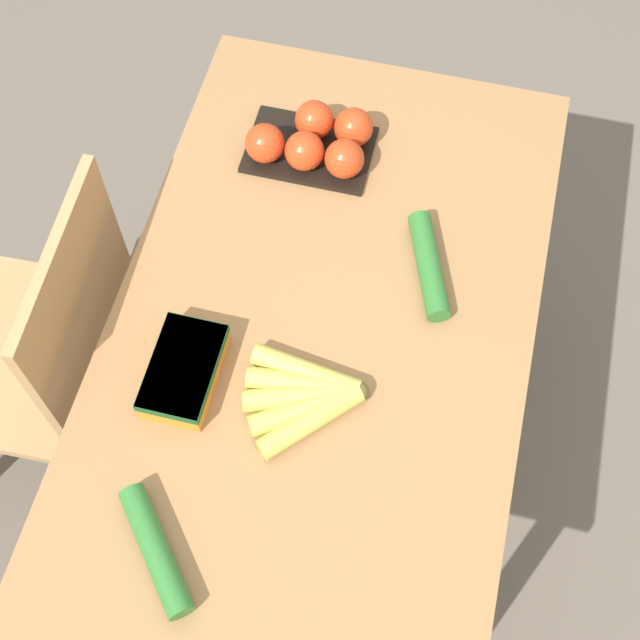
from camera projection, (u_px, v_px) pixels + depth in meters
name	position (u px, v px, depth m)	size (l,w,h in m)	color
ground_plane	(320.00, 465.00, 2.17)	(12.00, 12.00, 0.00)	#665B51
dining_table	(320.00, 357.00, 1.63)	(1.25, 0.72, 0.73)	#9E7044
chair	(48.00, 353.00, 1.80)	(0.44, 0.42, 0.89)	tan
banana_bunch	(307.00, 396.00, 1.45)	(0.19, 0.20, 0.04)	brown
tomato_pack	(315.00, 142.00, 1.67)	(0.16, 0.24, 0.08)	black
carrot_bag	(184.00, 370.00, 1.46)	(0.18, 0.11, 0.05)	orange
cucumber_near	(156.00, 550.00, 1.33)	(0.19, 0.17, 0.04)	#2D702D
cucumber_far	(429.00, 265.00, 1.57)	(0.21, 0.11, 0.04)	#2D702D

